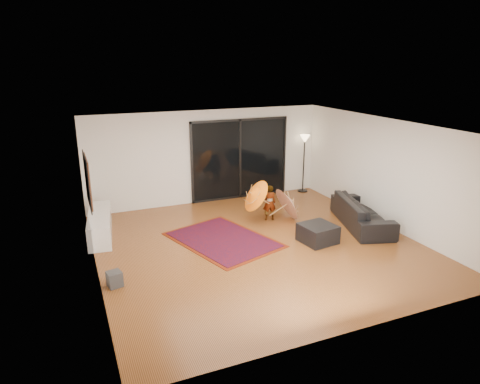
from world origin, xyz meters
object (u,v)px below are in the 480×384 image
media_console (100,225)px  ottoman (318,233)px  child (269,203)px  sofa (362,213)px

media_console → ottoman: 5.17m
child → sofa: bearing=163.3°
media_console → child: bearing=-1.7°
media_console → child: (4.21, -0.62, 0.19)m
media_console → ottoman: (4.60, -2.34, -0.07)m
child → ottoman: bearing=118.7°
media_console → ottoman: bearing=-20.4°
media_console → sofa: 6.48m
ottoman → sofa: bearing=15.8°
sofa → ottoman: sofa is taller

